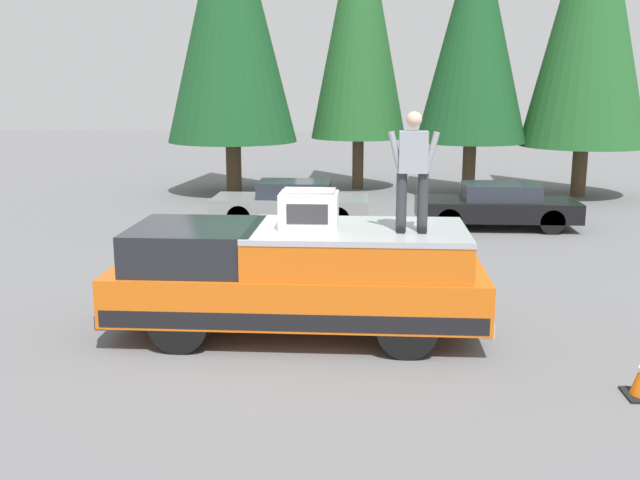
% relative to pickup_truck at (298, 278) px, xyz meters
% --- Properties ---
extents(ground_plane, '(90.00, 90.00, 0.00)m').
position_rel_pickup_truck_xyz_m(ground_plane, '(-0.00, 0.74, -0.87)').
color(ground_plane, slate).
extents(pickup_truck, '(2.01, 5.54, 1.65)m').
position_rel_pickup_truck_xyz_m(pickup_truck, '(0.00, 0.00, 0.00)').
color(pickup_truck, orange).
rests_on(pickup_truck, ground).
extents(compressor_unit, '(0.65, 0.84, 0.56)m').
position_rel_pickup_truck_xyz_m(compressor_unit, '(-0.05, -0.17, 1.05)').
color(compressor_unit, silver).
rests_on(compressor_unit, pickup_truck).
extents(person_on_truck_bed, '(0.29, 0.72, 1.69)m').
position_rel_pickup_truck_xyz_m(person_on_truck_bed, '(-0.22, -1.65, 1.68)').
color(person_on_truck_bed, '#333338').
rests_on(person_on_truck_bed, pickup_truck).
extents(parked_car_black, '(1.64, 4.10, 1.16)m').
position_rel_pickup_truck_xyz_m(parked_car_black, '(8.50, -4.34, -0.29)').
color(parked_car_black, black).
rests_on(parked_car_black, ground).
extents(parked_car_grey, '(1.64, 4.10, 1.16)m').
position_rel_pickup_truck_xyz_m(parked_car_grey, '(8.62, 1.01, -0.29)').
color(parked_car_grey, gray).
rests_on(parked_car_grey, ground).
extents(conifer_far_left, '(3.99, 3.99, 10.42)m').
position_rel_pickup_truck_xyz_m(conifer_far_left, '(14.11, -7.92, 5.15)').
color(conifer_far_left, '#4C3826').
rests_on(conifer_far_left, ground).
extents(conifer_left, '(3.58, 3.58, 8.98)m').
position_rel_pickup_truck_xyz_m(conifer_left, '(14.23, -4.34, 4.48)').
color(conifer_left, '#4C3826').
rests_on(conifer_left, ground).
extents(conifer_center_left, '(3.28, 3.28, 10.13)m').
position_rel_pickup_truck_xyz_m(conifer_center_left, '(15.37, -0.62, 5.07)').
color(conifer_center_left, '#4C3826').
rests_on(conifer_center_left, ground).
extents(conifer_center_right, '(4.29, 4.29, 10.36)m').
position_rel_pickup_truck_xyz_m(conifer_center_right, '(14.06, 3.55, 5.17)').
color(conifer_center_right, '#4C3826').
rests_on(conifer_center_right, ground).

